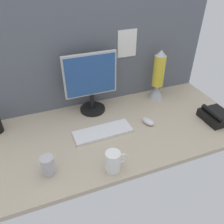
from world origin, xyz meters
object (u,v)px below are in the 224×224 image
monitor (91,81)px  mug_steel (48,165)px  keyboard (103,132)px  mug_ceramic_white (113,161)px  mouse (148,121)px  lava_lamp (158,79)px  desk_phone (216,116)px

monitor → mug_steel: 63.06cm
keyboard → mug_steel: 41.30cm
keyboard → mug_ceramic_white: 30.46cm
mouse → lava_lamp: 38.37cm
monitor → lava_lamp: 52.50cm
monitor → mug_ceramic_white: bearing=-95.7°
keyboard → desk_phone: desk_phone is taller
monitor → lava_lamp: (52.05, -0.87, -6.83)cm
keyboard → mug_steel: bearing=-152.5°
monitor → lava_lamp: size_ratio=1.10×
mug_ceramic_white → mouse: bearing=38.4°
monitor → keyboard: monitor is taller
monitor → mug_steel: monitor is taller
monitor → mouse: size_ratio=4.42×
keyboard → mug_ceramic_white: mug_ceramic_white is taller
lava_lamp → desk_phone: 48.42cm
keyboard → mug_steel: size_ratio=3.40×
keyboard → lava_lamp: size_ratio=0.96×
mug_steel → desk_phone: size_ratio=0.57×
monitor → mouse: 46.91cm
keyboard → mug_ceramic_white: size_ratio=3.06×
mug_steel → mug_ceramic_white: bearing=-17.4°
mouse → desk_phone: bearing=-30.5°
desk_phone → monitor: bearing=150.9°
monitor → mug_steel: size_ratio=3.90×
mug_steel → lava_lamp: size_ratio=0.28×
mouse → desk_phone: (44.57, -12.71, 1.49)cm
keyboard → lava_lamp: bearing=25.3°
mug_steel → desk_phone: (112.32, 5.91, -2.25)cm
mug_steel → mug_ceramic_white: 33.30cm
keyboard → mouse: 31.81cm
keyboard → mouse: size_ratio=3.85×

